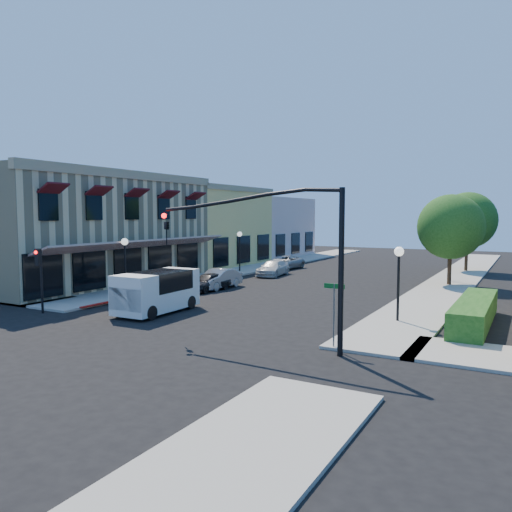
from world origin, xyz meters
The scene contains 22 objects.
ground centered at (0.00, 0.00, 0.00)m, with size 120.00×120.00×0.00m, color black.
sidewalk_left centered at (-8.75, 27.00, 0.06)m, with size 3.50×50.00×0.12m, color #9C998E.
sidewalk_right centered at (8.75, 27.00, 0.06)m, with size 3.50×50.00×0.12m, color #9C998E.
curb_red_strip centered at (-6.90, 8.00, 0.00)m, with size 0.25×10.00×0.06m, color maroon.
corner_brick_building centered at (-15.45, 11.00, 4.01)m, with size 11.77×18.20×8.10m.
yellow_stucco_building centered at (-15.50, 26.00, 3.80)m, with size 10.00×12.00×7.60m, color #E7BC68.
pink_stucco_building centered at (-15.50, 38.00, 3.50)m, with size 10.00×12.00×7.00m, color beige.
hedge centered at (11.70, 9.00, 0.00)m, with size 1.40×8.00×1.10m, color #184914.
street_tree_a centered at (8.80, 22.00, 4.19)m, with size 4.56×4.56×6.48m.
street_tree_b centered at (8.80, 32.00, 4.54)m, with size 4.94×4.94×7.02m.
signal_mast_arm centered at (5.86, 1.50, 4.09)m, with size 8.01×0.39×6.00m.
secondary_signal centered at (-8.00, 1.41, 2.32)m, with size 0.28×0.42×3.32m.
street_name_sign centered at (7.50, 2.20, 1.70)m, with size 0.80×0.06×2.50m.
lamppost_left_near centered at (-8.50, 8.00, 2.74)m, with size 0.44×0.44×3.57m.
lamppost_left_far centered at (-8.50, 22.00, 2.74)m, with size 0.44×0.44×3.57m.
lamppost_right_near centered at (8.50, 8.00, 2.74)m, with size 0.44×0.44×3.57m.
lamppost_right_far centered at (8.50, 24.00, 2.74)m, with size 0.44×0.44×3.57m.
white_van centered at (-2.95, 4.43, 1.22)m, with size 2.20×4.80×2.11m.
parked_car_a centered at (-4.80, 11.87, 0.61)m, with size 1.44×3.57×1.22m, color black.
parked_car_b centered at (-4.80, 13.00, 0.67)m, with size 1.42×4.06×1.34m, color #95989A.
parked_car_c centered at (-4.84, 21.26, 0.62)m, with size 1.75×4.30×1.25m, color beige.
parked_car_d centered at (-6.20, 26.27, 0.62)m, with size 2.05×4.44×1.24m, color gray.
Camera 1 is at (13.88, -15.25, 5.05)m, focal length 35.00 mm.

